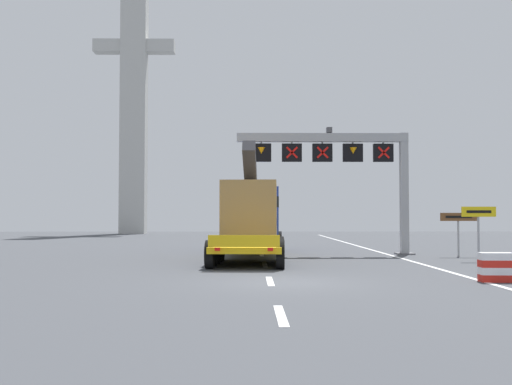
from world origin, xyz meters
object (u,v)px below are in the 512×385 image
object	(u,v)px
tourist_info_sign_brown	(458,223)
exit_sign_yellow	(479,220)
heavy_haul_truck_yellow	(253,216)
crash_barrier_striped	(496,267)
bridge_pylon_distant	(134,79)
overhead_lane_gantry	(343,158)

from	to	relation	value
tourist_info_sign_brown	exit_sign_yellow	bearing A→B (deg)	-91.91
heavy_haul_truck_yellow	crash_barrier_striped	world-z (taller)	heavy_haul_truck_yellow
exit_sign_yellow	tourist_info_sign_brown	xyz separation A→B (m)	(0.09, 2.84, -0.17)
exit_sign_yellow	crash_barrier_striped	size ratio (longest dim) A/B	2.38
bridge_pylon_distant	exit_sign_yellow	bearing A→B (deg)	-59.55
overhead_lane_gantry	exit_sign_yellow	world-z (taller)	overhead_lane_gantry
exit_sign_yellow	crash_barrier_striped	xyz separation A→B (m)	(-2.69, -8.28, -1.41)
overhead_lane_gantry	heavy_haul_truck_yellow	size ratio (longest dim) A/B	0.65
tourist_info_sign_brown	bridge_pylon_distant	bearing A→B (deg)	122.46
exit_sign_yellow	heavy_haul_truck_yellow	bearing A→B (deg)	160.55
exit_sign_yellow	tourist_info_sign_brown	world-z (taller)	exit_sign_yellow
exit_sign_yellow	bridge_pylon_distant	size ratio (longest dim) A/B	0.07
exit_sign_yellow	bridge_pylon_distant	world-z (taller)	bridge_pylon_distant
overhead_lane_gantry	tourist_info_sign_brown	size ratio (longest dim) A/B	4.26
heavy_haul_truck_yellow	crash_barrier_striped	distance (m)	14.07
exit_sign_yellow	bridge_pylon_distant	xyz separation A→B (m)	(-23.18, 39.43, 15.40)
tourist_info_sign_brown	heavy_haul_truck_yellow	bearing A→B (deg)	175.90
crash_barrier_striped	exit_sign_yellow	bearing A→B (deg)	72.01
heavy_haul_truck_yellow	bridge_pylon_distant	size ratio (longest dim) A/B	0.42
overhead_lane_gantry	tourist_info_sign_brown	bearing A→B (deg)	-17.15
bridge_pylon_distant	crash_barrier_striped	bearing A→B (deg)	-66.76
overhead_lane_gantry	heavy_haul_truck_yellow	distance (m)	5.75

